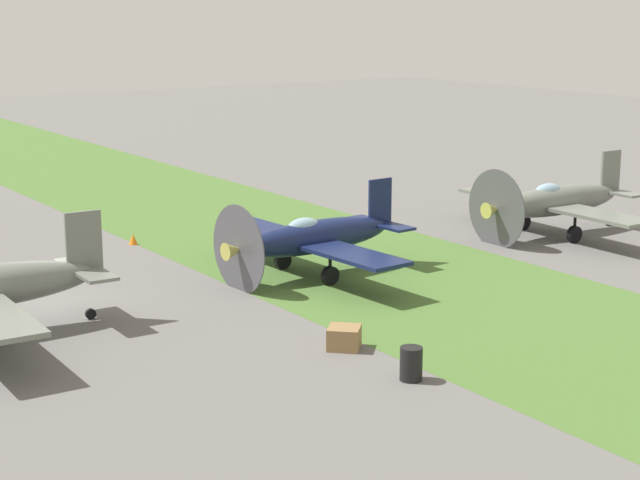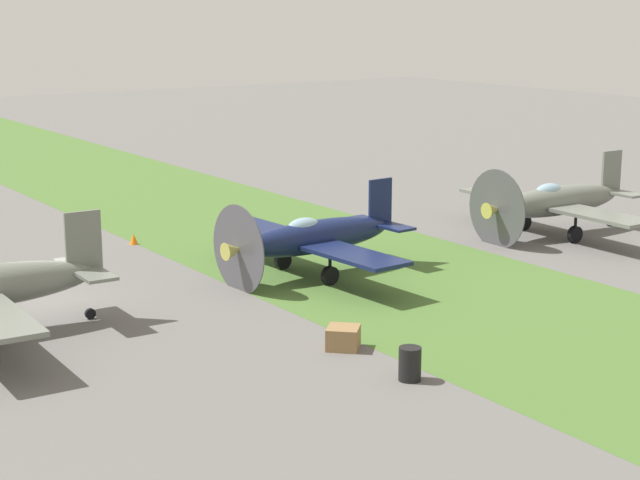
{
  "view_description": "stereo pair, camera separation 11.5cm",
  "coord_description": "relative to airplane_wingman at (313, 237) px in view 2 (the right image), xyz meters",
  "views": [
    {
      "loc": [
        -31.87,
        11.12,
        9.61
      ],
      "look_at": [
        -1.52,
        -9.61,
        1.33
      ],
      "focal_mm": 58.75,
      "sensor_mm": 36.0,
      "label": 1
    },
    {
      "loc": [
        -31.93,
        11.03,
        9.61
      ],
      "look_at": [
        -1.52,
        -9.61,
        1.33
      ],
      "focal_mm": 58.75,
      "sensor_mm": 36.0,
      "label": 2
    }
  ],
  "objects": [
    {
      "name": "supply_crate",
      "position": [
        -7.39,
        3.91,
        -1.09
      ],
      "size": [
        1.27,
        1.27,
        0.64
      ],
      "primitive_type": "cube",
      "rotation": [
        0.0,
        0.0,
        0.8
      ],
      "color": "olive",
      "rests_on": "ground"
    },
    {
      "name": "airplane_trail",
      "position": [
        -0.17,
        -12.29,
        0.07
      ],
      "size": [
        9.87,
        7.85,
        3.54
      ],
      "rotation": [
        0.0,
        0.0,
        -0.02
      ],
      "color": "slate",
      "rests_on": "ground"
    },
    {
      "name": "ground_plane",
      "position": [
        1.31,
        9.46,
        -1.41
      ],
      "size": [
        160.0,
        160.0,
        0.0
      ],
      "primitive_type": "plane",
      "color": "#605E5B"
    },
    {
      "name": "runway_marker_cone",
      "position": [
        8.33,
        3.3,
        -1.19
      ],
      "size": [
        0.36,
        0.36,
        0.44
      ],
      "primitive_type": "cone",
      "color": "orange",
      "rests_on": "ground"
    },
    {
      "name": "grass_verge",
      "position": [
        1.31,
        -2.28,
        -1.41
      ],
      "size": [
        120.0,
        11.0,
        0.01
      ],
      "primitive_type": "cube",
      "color": "#476B2D",
      "rests_on": "ground"
    },
    {
      "name": "airplane_wingman",
      "position": [
        0.0,
        0.0,
        0.0
      ],
      "size": [
        9.48,
        7.5,
        3.38
      ],
      "rotation": [
        0.0,
        0.0,
        0.06
      ],
      "color": "#141E47",
      "rests_on": "ground"
    },
    {
      "name": "fuel_drum",
      "position": [
        -10.48,
        3.97,
        -0.96
      ],
      "size": [
        0.6,
        0.6,
        0.9
      ],
      "primitive_type": "cylinder",
      "color": "black",
      "rests_on": "ground"
    }
  ]
}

